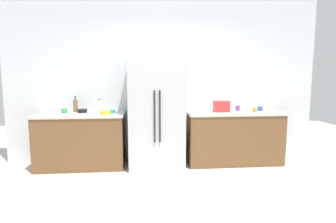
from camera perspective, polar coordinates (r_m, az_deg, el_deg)
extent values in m
plane|color=beige|center=(3.48, 1.95, -18.13)|extent=(11.02, 11.02, 0.00)
cube|color=silver|center=(4.94, -0.68, 7.38)|extent=(5.51, 0.10, 3.00)
cube|color=brown|center=(4.77, -17.57, -5.96)|extent=(1.39, 0.64, 0.86)
cube|color=beige|center=(4.69, -17.78, -0.63)|extent=(1.42, 0.67, 0.04)
cube|color=brown|center=(4.92, 13.35, -5.42)|extent=(1.60, 0.64, 0.86)
cube|color=beige|center=(4.84, 13.51, -0.24)|extent=(1.63, 0.67, 0.04)
cube|color=#B7BABF|center=(4.54, -2.50, -0.38)|extent=(0.90, 0.71, 1.78)
cylinder|color=#262628|center=(4.17, -2.79, -1.07)|extent=(0.02, 0.02, 0.80)
cylinder|color=#262628|center=(4.18, -1.69, -1.05)|extent=(0.02, 0.02, 0.80)
cube|color=red|center=(4.74, 11.06, 1.05)|extent=(0.26, 0.15, 0.19)
cylinder|color=white|center=(4.61, -14.07, 0.71)|extent=(0.07, 0.07, 0.18)
cylinder|color=white|center=(4.60, -14.11, 2.09)|extent=(0.03, 0.03, 0.05)
cylinder|color=#333338|center=(4.59, -14.13, 2.49)|extent=(0.03, 0.03, 0.02)
cylinder|color=brown|center=(4.88, -18.69, 1.07)|extent=(0.08, 0.08, 0.20)
cylinder|color=brown|center=(4.87, -18.75, 2.56)|extent=(0.03, 0.03, 0.05)
cylinder|color=#333338|center=(4.87, -18.77, 2.96)|extent=(0.03, 0.03, 0.02)
cylinder|color=orange|center=(4.84, 17.61, 0.29)|extent=(0.07, 0.07, 0.07)
cylinder|color=green|center=(4.80, -20.78, 0.11)|extent=(0.09, 0.09, 0.07)
cylinder|color=blue|center=(5.08, 18.62, 0.57)|extent=(0.09, 0.09, 0.07)
cylinder|color=purple|center=(4.96, 14.30, 0.67)|extent=(0.07, 0.07, 0.09)
cylinder|color=yellow|center=(4.45, -12.87, -0.21)|extent=(0.16, 0.16, 0.06)
cylinder|color=teal|center=(4.63, -11.74, 0.00)|extent=(0.15, 0.15, 0.05)
cylinder|color=black|center=(4.77, -17.39, 0.12)|extent=(0.16, 0.16, 0.06)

